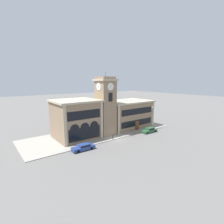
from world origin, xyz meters
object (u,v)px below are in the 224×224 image
at_px(parked_car_near, 84,147).
at_px(street_lamp, 152,115).
at_px(parked_car_mid, 150,130).
at_px(bollard, 113,137).

bearing_deg(parked_car_near, street_lamp, -173.19).
bearing_deg(parked_car_mid, parked_car_near, 2.46).
bearing_deg(parked_car_near, parked_car_mid, -177.54).
distance_m(parked_car_near, parked_car_mid, 21.05).
height_order(parked_car_near, street_lamp, street_lamp).
distance_m(parked_car_mid, bollard, 12.21).
xyz_separation_m(parked_car_near, bollard, (8.93, 1.39, -0.03)).
bearing_deg(parked_car_mid, bollard, -4.08).
bearing_deg(bollard, parked_car_mid, -6.54).
height_order(street_lamp, bollard, street_lamp).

